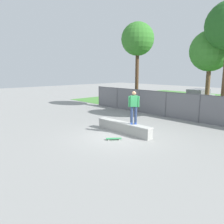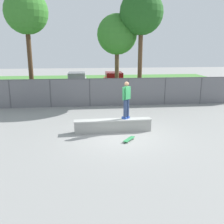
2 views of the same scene
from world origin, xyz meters
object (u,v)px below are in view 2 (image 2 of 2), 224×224
object	(u,v)px
skateboard	(129,139)
tree_near_right	(117,35)
tree_mid	(141,14)
skateboarder	(126,98)
concrete_ledge	(113,126)
car_silver	(77,81)
car_red	(114,81)
tree_near_left	(26,13)

from	to	relation	value
skateboard	tree_near_right	size ratio (longest dim) A/B	0.12
tree_mid	skateboarder	bearing A→B (deg)	-107.34
concrete_ledge	tree_mid	size ratio (longest dim) A/B	0.48
tree_mid	concrete_ledge	bearing A→B (deg)	-112.10
concrete_ledge	skateboarder	size ratio (longest dim) A/B	2.09
skateboard	car_silver	xyz separation A→B (m)	(-2.66, 14.37, 0.77)
skateboarder	tree_mid	xyz separation A→B (m)	(2.09, 6.70, 4.68)
tree_near_right	skateboarder	bearing A→B (deg)	-93.81
car_red	tree_mid	bearing A→B (deg)	-78.65
skateboard	car_red	xyz separation A→B (m)	(0.96, 14.17, 0.77)
tree_near_right	car_red	distance (m)	6.48
car_red	car_silver	bearing A→B (deg)	176.91
skateboarder	car_silver	world-z (taller)	skateboarder
skateboarder	concrete_ledge	bearing A→B (deg)	-171.52
car_red	skateboard	bearing A→B (deg)	-93.89
skateboard	tree_near_left	bearing A→B (deg)	124.44
tree_near_left	tree_mid	distance (m)	7.90
tree_near_left	car_silver	xyz separation A→B (m)	(3.06, 6.03, -5.44)
tree_mid	car_silver	distance (m)	9.62
tree_near_left	tree_near_right	distance (m)	6.51
concrete_ledge	tree_mid	distance (m)	9.48
tree_near_left	car_red	world-z (taller)	tree_near_left
concrete_ledge	skateboard	size ratio (longest dim) A/B	5.02
car_red	tree_near_right	bearing A→B (deg)	-94.13
concrete_ledge	car_silver	distance (m)	13.23
concrete_ledge	tree_near_left	world-z (taller)	tree_near_left
concrete_ledge	tree_near_left	bearing A→B (deg)	126.15
tree_near_right	tree_mid	bearing A→B (deg)	-33.62
car_silver	skateboard	bearing A→B (deg)	-79.53
car_red	tree_near_left	bearing A→B (deg)	-138.85
car_red	skateboarder	bearing A→B (deg)	-93.93
skateboarder	car_red	world-z (taller)	skateboarder
tree_mid	car_red	size ratio (longest dim) A/B	1.88
concrete_ledge	tree_near_right	distance (m)	9.18
tree_near_right	car_silver	distance (m)	7.38
skateboard	tree_near_left	world-z (taller)	tree_near_left
concrete_ledge	skateboard	bearing A→B (deg)	-65.99
skateboarder	car_red	distance (m)	12.82
tree_near_right	tree_near_left	bearing A→B (deg)	-172.56
skateboarder	skateboard	bearing A→B (deg)	-93.50
tree_mid	car_silver	world-z (taller)	tree_mid
tree_mid	car_silver	xyz separation A→B (m)	(-4.83, 6.26, -5.48)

